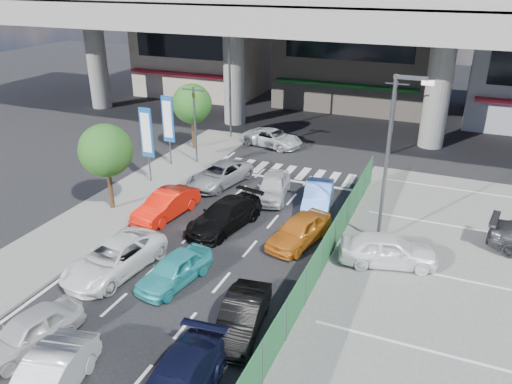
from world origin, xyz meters
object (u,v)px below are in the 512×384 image
at_px(street_lamp_right, 392,148).
at_px(van_white_back_left, 29,331).
at_px(traffic_light_right, 395,99).
at_px(kei_truck_front_right, 318,196).
at_px(tree_near, 106,151).
at_px(taxi_orange_right, 300,230).
at_px(sedan_white_mid_left, 114,258).
at_px(hatch_black_mid_right, 242,316).
at_px(tree_far, 192,104).
at_px(hatch_white_back_mid, 47,382).
at_px(traffic_light_left, 194,106).
at_px(parked_sedan_white, 388,250).
at_px(taxi_teal_mid, 175,269).
at_px(traffic_cone, 363,238).
at_px(sedan_black_mid, 225,215).
at_px(sedan_white_front_mid, 273,186).
at_px(street_lamp_left, 232,77).
at_px(signboard_near, 147,135).
at_px(crossing_wagon_silver, 273,138).
at_px(taxi_orange_left, 166,205).
at_px(signboard_far, 168,121).
at_px(wagon_silver_front_left, 220,175).

distance_m(street_lamp_right, van_white_back_left, 16.13).
relative_size(traffic_light_right, kei_truck_front_right, 1.27).
height_order(tree_near, taxi_orange_right, tree_near).
bearing_deg(sedan_white_mid_left, hatch_black_mid_right, -6.11).
distance_m(tree_far, van_white_back_left, 21.31).
relative_size(hatch_white_back_mid, sedan_white_mid_left, 0.84).
relative_size(traffic_light_left, parked_sedan_white, 1.22).
distance_m(taxi_teal_mid, traffic_cone, 8.99).
xyz_separation_m(traffic_light_left, tree_far, (-1.60, 2.50, -0.55)).
bearing_deg(parked_sedan_white, tree_far, 41.85).
xyz_separation_m(tree_far, traffic_cone, (14.21, -9.11, -2.97)).
bearing_deg(sedan_black_mid, traffic_light_right, 79.58).
bearing_deg(kei_truck_front_right, sedan_white_front_mid, 163.93).
xyz_separation_m(street_lamp_right, sedan_black_mid, (-7.58, -1.55, -4.08)).
bearing_deg(taxi_teal_mid, sedan_white_mid_left, -163.81).
relative_size(hatch_white_back_mid, parked_sedan_white, 0.98).
height_order(street_lamp_left, sedan_white_front_mid, street_lamp_left).
bearing_deg(parked_sedan_white, street_lamp_left, 31.00).
bearing_deg(traffic_light_right, hatch_black_mid_right, -94.96).
distance_m(street_lamp_right, street_lamp_left, 18.06).
relative_size(street_lamp_left, van_white_back_left, 2.10).
xyz_separation_m(signboard_near, hatch_black_mid_right, (10.84, -10.44, -2.42)).
xyz_separation_m(traffic_light_right, hatch_black_mid_right, (-1.86, -21.45, -3.29)).
bearing_deg(hatch_black_mid_right, van_white_back_left, -159.17).
relative_size(sedan_black_mid, crossing_wagon_silver, 1.05).
relative_size(tree_near, hatch_black_mid_right, 1.23).
height_order(street_lamp_right, tree_near, street_lamp_right).
relative_size(street_lamp_right, taxi_orange_left, 1.91).
distance_m(signboard_far, taxi_orange_right, 13.15).
height_order(traffic_light_left, kei_truck_front_right, traffic_light_left).
distance_m(sedan_white_mid_left, taxi_teal_mid, 2.82).
height_order(traffic_light_left, taxi_orange_right, traffic_light_left).
distance_m(signboard_far, traffic_cone, 15.32).
relative_size(taxi_orange_left, parked_sedan_white, 0.98).
height_order(sedan_white_front_mid, crossing_wagon_silver, sedan_white_front_mid).
distance_m(signboard_near, van_white_back_left, 14.90).
distance_m(street_lamp_right, tree_far, 17.27).
bearing_deg(tree_far, taxi_orange_left, -68.42).
xyz_separation_m(traffic_light_right, signboard_far, (-13.10, -8.01, -0.87)).
bearing_deg(signboard_near, sedan_white_mid_left, -65.00).
xyz_separation_m(traffic_light_left, crossing_wagon_silver, (3.41, 5.41, -3.31)).
relative_size(taxi_orange_left, wagon_silver_front_left, 0.90).
xyz_separation_m(sedan_white_front_mid, kei_truck_front_right, (2.74, -0.28, -0.01)).
relative_size(tree_near, crossing_wagon_silver, 1.06).
bearing_deg(van_white_back_left, crossing_wagon_silver, 102.44).
height_order(hatch_white_back_mid, wagon_silver_front_left, hatch_white_back_mid).
distance_m(street_lamp_right, hatch_white_back_mid, 16.12).
bearing_deg(signboard_near, hatch_white_back_mid, -66.61).
height_order(sedan_white_mid_left, sedan_white_front_mid, same).
distance_m(hatch_black_mid_right, wagon_silver_front_left, 13.65).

